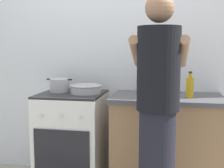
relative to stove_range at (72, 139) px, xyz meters
The scene contains 9 objects.
back_wall 1.03m from the stove_range, 32.64° to the left, with size 3.20×0.10×2.50m.
countertop 0.90m from the stove_range, ahead, with size 1.00×0.60×0.90m.
stove_range is the anchor object (origin of this frame).
pot 0.54m from the stove_range, 160.34° to the left, with size 0.25×0.19×0.13m.
mixing_bowl 0.51m from the stove_range, ahead, with size 0.30×0.30×0.08m.
utensil_crock 0.90m from the stove_range, 14.75° to the left, with size 0.10×0.10×0.32m.
spice_bottle 1.04m from the stove_range, ahead, with size 0.04×0.04×0.10m.
oil_bottle 1.22m from the stove_range, ahead, with size 0.06×0.06×0.23m.
person 1.12m from the stove_range, 36.25° to the right, with size 0.41×0.50×1.70m.
Camera 1 is at (0.56, -2.56, 1.34)m, focal length 47.94 mm.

